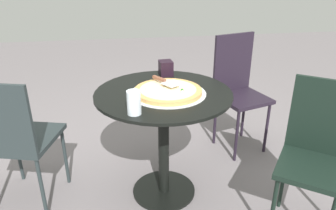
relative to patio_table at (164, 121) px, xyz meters
name	(u,v)px	position (x,y,z in m)	size (l,w,h in m)	color
ground_plane	(164,191)	(0.00, 0.00, -0.55)	(10.00, 10.00, 0.00)	slate
patio_table	(164,121)	(0.00, 0.00, 0.00)	(0.84, 0.84, 0.75)	black
pizza_on_tray	(168,91)	(-0.02, 0.03, 0.21)	(0.46, 0.46, 0.05)	silver
pizza_server	(165,81)	(-0.01, -0.04, 0.25)	(0.16, 0.20, 0.02)	silver
drinking_cup	(134,103)	(0.19, 0.28, 0.26)	(0.07, 0.07, 0.13)	silver
napkin_dispenser	(166,68)	(-0.06, -0.31, 0.25)	(0.09, 0.09, 0.10)	black
patio_chair_near	(318,150)	(-0.80, 0.42, -0.03)	(0.52, 0.52, 0.90)	black
patio_chair_far	(238,85)	(-0.70, -0.55, 0.00)	(0.45, 0.45, 0.95)	black
patio_chair_corner	(13,135)	(0.91, -0.01, -0.03)	(0.51, 0.51, 0.89)	#252F30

